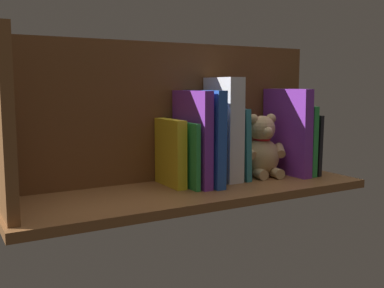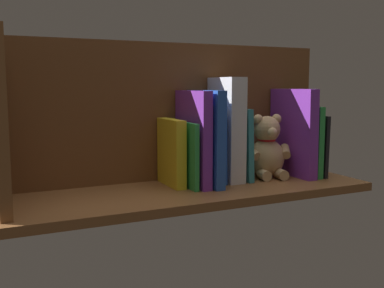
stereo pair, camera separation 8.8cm
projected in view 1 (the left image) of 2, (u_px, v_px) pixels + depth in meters
ground_plane at (192, 192)px, 117.69cm from camera, size 94.78×30.78×2.20cm
shelf_back_panel at (169, 112)px, 126.43cm from camera, size 94.78×1.50×38.18cm
shelf_side_divider at (0, 122)px, 92.86cm from camera, size 2.40×24.78×38.18cm
book_0 at (300, 143)px, 138.36cm from camera, size 1.46×18.12×17.84cm
book_1 at (294, 139)px, 137.06cm from camera, size 1.87×18.16×20.47cm
book_2 at (287, 132)px, 134.93cm from camera, size 3.45×18.66×25.48cm
teddy_bear at (262, 149)px, 132.20cm from camera, size 14.60×12.98×18.29cm
book_3 at (235, 143)px, 128.82cm from camera, size 2.33×13.97×20.14cm
dictionary_thick_white at (223, 129)px, 126.28cm from camera, size 4.78×13.88×28.67cm
book_4 at (209, 145)px, 125.00cm from camera, size 2.86×13.28×20.49cm
book_5 at (204, 138)px, 120.84cm from camera, size 2.85×18.47×25.23cm
book_6 at (192, 138)px, 119.59cm from camera, size 2.59×17.56×25.13cm
book_7 at (183, 154)px, 119.12cm from camera, size 1.22×16.84×17.02cm
book_8 at (170, 153)px, 119.17cm from camera, size 2.80×13.51×17.69cm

